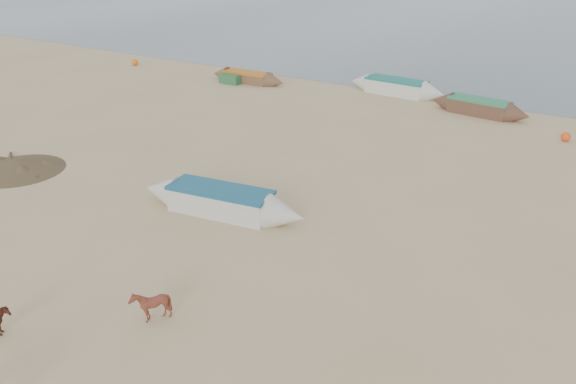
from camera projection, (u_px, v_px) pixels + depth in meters
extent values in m
plane|color=tan|center=(214.00, 271.00, 16.33)|extent=(140.00, 140.00, 0.00)
imported|color=brown|center=(151.00, 305.00, 14.09)|extent=(0.97, 0.90, 0.90)
cone|color=brown|center=(17.00, 165.00, 23.26)|extent=(4.04, 4.04, 0.48)
cube|color=#2C6238|center=(233.00, 78.00, 37.15)|extent=(1.40, 1.20, 0.60)
sphere|color=#F04E16|center=(566.00, 137.00, 26.60)|extent=(0.44, 0.44, 0.44)
cube|color=slate|center=(373.00, 84.00, 35.86)|extent=(1.20, 1.10, 0.56)
sphere|color=orange|center=(135.00, 62.00, 42.11)|extent=(0.48, 0.48, 0.48)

